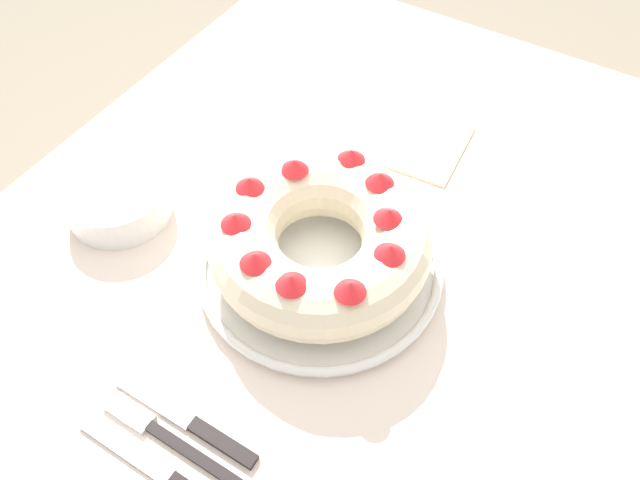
{
  "coord_description": "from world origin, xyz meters",
  "views": [
    {
      "loc": [
        -0.37,
        -0.22,
        1.39
      ],
      "look_at": [
        0.03,
        0.02,
        0.79
      ],
      "focal_mm": 35.0,
      "sensor_mm": 36.0,
      "label": 1
    }
  ],
  "objects": [
    {
      "name": "side_bowl",
      "position": [
        -0.03,
        0.31,
        0.75
      ],
      "size": [
        0.14,
        0.14,
        0.05
      ],
      "primitive_type": "cylinder",
      "color": "white",
      "rests_on": "dining_table"
    },
    {
      "name": "ground_plane",
      "position": [
        0.0,
        0.0,
        0.0
      ],
      "size": [
        8.0,
        8.0,
        0.0
      ],
      "primitive_type": "plane",
      "color": "gray"
    },
    {
      "name": "cake_knife",
      "position": [
        -0.22,
        0.03,
        0.73
      ],
      "size": [
        0.02,
        0.19,
        0.01
      ],
      "rotation": [
        0.0,
        0.0,
        -0.09
      ],
      "color": "black",
      "rests_on": "dining_table"
    },
    {
      "name": "bundt_cake",
      "position": [
        0.03,
        0.02,
        0.8
      ],
      "size": [
        0.27,
        0.27,
        0.1
      ],
      "color": "beige",
      "rests_on": "serving_dish"
    },
    {
      "name": "fork",
      "position": [
        -0.25,
        0.04,
        0.73
      ],
      "size": [
        0.02,
        0.2,
        0.01
      ],
      "rotation": [
        0.0,
        0.0,
        0.04
      ],
      "color": "black",
      "rests_on": "dining_table"
    },
    {
      "name": "serving_dish",
      "position": [
        0.03,
        0.02,
        0.74
      ],
      "size": [
        0.31,
        0.31,
        0.02
      ],
      "color": "white",
      "rests_on": "dining_table"
    },
    {
      "name": "dining_table",
      "position": [
        0.0,
        0.0,
        0.64
      ],
      "size": [
        1.29,
        0.97,
        0.73
      ],
      "color": "beige",
      "rests_on": "ground_plane"
    },
    {
      "name": "serving_knife",
      "position": [
        -0.28,
        0.01,
        0.73
      ],
      "size": [
        0.02,
        0.22,
        0.01
      ],
      "rotation": [
        0.0,
        0.0,
        0.06
      ],
      "color": "black",
      "rests_on": "dining_table"
    },
    {
      "name": "napkin",
      "position": [
        0.31,
        -0.0,
        0.73
      ],
      "size": [
        0.15,
        0.11,
        0.0
      ],
      "primitive_type": "cube",
      "rotation": [
        0.0,
        0.0,
        0.08
      ],
      "color": "beige",
      "rests_on": "dining_table"
    }
  ]
}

